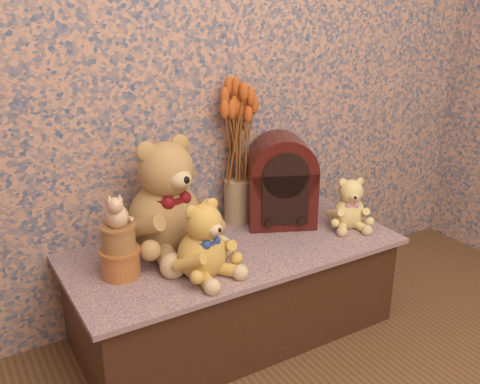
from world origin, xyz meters
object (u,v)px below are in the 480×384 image
object	(u,v)px
biscuit_tin_lower	(121,263)
cat_figurine	(116,208)
teddy_medium	(201,236)
teddy_large	(164,191)
ceramic_vase	(238,201)
teddy_small	(349,200)
cathedral_radio	(281,180)

from	to	relation	value
biscuit_tin_lower	cat_figurine	size ratio (longest dim) A/B	1.07
teddy_medium	teddy_large	bearing A→B (deg)	80.46
teddy_large	ceramic_vase	xyz separation A→B (m)	(0.37, 0.09, -0.14)
teddy_large	biscuit_tin_lower	distance (m)	0.31
teddy_small	cat_figurine	distance (m)	0.97
ceramic_vase	cat_figurine	bearing A→B (deg)	-161.03
teddy_large	teddy_medium	distance (m)	0.27
teddy_small	biscuit_tin_lower	size ratio (longest dim) A/B	1.70
teddy_small	cat_figurine	world-z (taller)	cat_figurine
teddy_large	ceramic_vase	world-z (taller)	teddy_large
teddy_small	cathedral_radio	bearing A→B (deg)	166.95
cathedral_radio	cat_figurine	bearing A→B (deg)	-148.44
teddy_medium	teddy_small	distance (m)	0.71
cathedral_radio	biscuit_tin_lower	distance (m)	0.75
cathedral_radio	cat_figurine	distance (m)	0.74
biscuit_tin_lower	cat_figurine	distance (m)	0.20
cat_figurine	cathedral_radio	bearing A→B (deg)	26.79
cathedral_radio	teddy_large	bearing A→B (deg)	-158.15
teddy_large	teddy_medium	xyz separation A→B (m)	(0.03, -0.25, -0.09)
teddy_large	teddy_medium	bearing A→B (deg)	-95.47
ceramic_vase	teddy_small	bearing A→B (deg)	-37.15
teddy_small	cathedral_radio	xyz separation A→B (m)	(-0.23, 0.17, 0.08)
teddy_large	ceramic_vase	bearing A→B (deg)	1.59
teddy_medium	ceramic_vase	size ratio (longest dim) A/B	1.57
teddy_small	cat_figurine	bearing A→B (deg)	-160.06
ceramic_vase	biscuit_tin_lower	size ratio (longest dim) A/B	1.38
teddy_medium	cathedral_radio	xyz separation A→B (m)	(0.49, 0.23, 0.05)
teddy_medium	cathedral_radio	size ratio (longest dim) A/B	0.76
teddy_medium	cathedral_radio	bearing A→B (deg)	9.50
cathedral_radio	cat_figurine	size ratio (longest dim) A/B	3.02
teddy_large	biscuit_tin_lower	bearing A→B (deg)	-163.82
teddy_small	cathedral_radio	distance (m)	0.30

